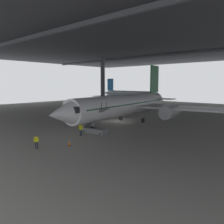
% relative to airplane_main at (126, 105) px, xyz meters
% --- Properties ---
extents(ground_plane, '(110.00, 110.00, 0.00)m').
position_rel_airplane_main_xyz_m(ground_plane, '(-2.62, 0.75, -3.42)').
color(ground_plane, gray).
extents(hangar_structure, '(121.00, 99.00, 17.46)m').
position_rel_airplane_main_xyz_m(hangar_structure, '(-2.69, 14.51, 13.41)').
color(hangar_structure, '#4C4F54').
rests_on(hangar_structure, ground_plane).
extents(airplane_main, '(35.08, 36.09, 11.32)m').
position_rel_airplane_main_xyz_m(airplane_main, '(0.00, 0.00, 0.00)').
color(airplane_main, white).
rests_on(airplane_main, ground_plane).
extents(boarding_stairs, '(4.31, 1.96, 4.63)m').
position_rel_airplane_main_xyz_m(boarding_stairs, '(1.83, -9.86, -2.69)').
color(boarding_stairs, slate).
rests_on(boarding_stairs, ground_plane).
extents(crew_worker_near_nose, '(0.36, 0.50, 1.60)m').
position_rel_airplane_main_xyz_m(crew_worker_near_nose, '(3.09, -20.23, -2.52)').
color(crew_worker_near_nose, '#232838').
rests_on(crew_worker_near_nose, ground_plane).
extents(crew_worker_by_stairs, '(0.43, 0.41, 1.76)m').
position_rel_airplane_main_xyz_m(crew_worker_by_stairs, '(1.81, -12.60, -2.41)').
color(crew_worker_by_stairs, '#232838').
rests_on(crew_worker_by_stairs, ground_plane).
extents(airplane_distant, '(29.10, 28.06, 9.44)m').
position_rel_airplane_main_xyz_m(airplane_distant, '(-29.17, 38.95, -0.35)').
color(airplane_distant, white).
rests_on(airplane_distant, ground_plane).
extents(traffic_cone_orange, '(0.36, 0.36, 0.60)m').
position_rel_airplane_main_xyz_m(traffic_cone_orange, '(4.72, -16.91, -3.13)').
color(traffic_cone_orange, black).
rests_on(traffic_cone_orange, ground_plane).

